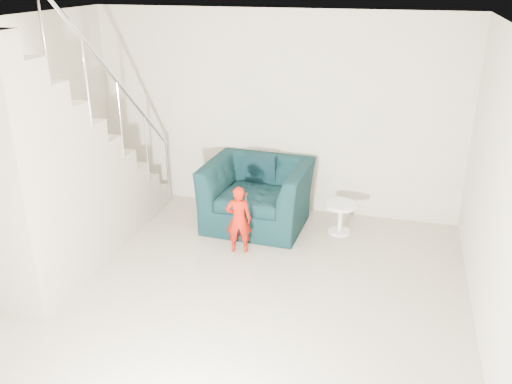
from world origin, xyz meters
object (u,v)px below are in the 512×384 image
Objects in this scene: side_table at (340,213)px; toddler at (239,220)px; armchair at (257,194)px; staircase at (51,186)px.

toddler is at bearing -143.86° from side_table.
armchair is 1.10m from side_table.
staircase is (-3.01, -1.60, 0.67)m from side_table.
side_table is (1.11, 0.81, -0.14)m from toddler.
toddler is 2.12m from staircase.
armchair is 2.53m from staircase.
staircase reaches higher than toddler.
staircase is (-1.90, -0.79, 0.53)m from toddler.
side_table is at bearing 4.25° from armchair.
armchair reaches higher than toddler.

